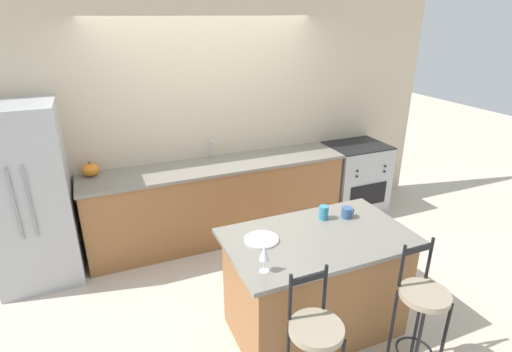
{
  "coord_description": "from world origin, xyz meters",
  "views": [
    {
      "loc": [
        -1.24,
        -3.73,
        2.53
      ],
      "look_at": [
        0.11,
        -0.52,
        1.1
      ],
      "focal_mm": 28.0,
      "sensor_mm": 36.0,
      "label": 1
    }
  ],
  "objects_px": {
    "tumbler_cup": "(324,213)",
    "coffee_mug": "(347,213)",
    "refrigerator": "(29,196)",
    "dinner_plate": "(262,239)",
    "bar_stool_far": "(421,309)",
    "wine_glass": "(264,253)",
    "bar_stool_near": "(315,344)",
    "pumpkin_decoration": "(90,170)",
    "oven_range": "(354,178)"
  },
  "relations": [
    {
      "from": "oven_range",
      "to": "refrigerator",
      "type": "bearing_deg",
      "value": -179.47
    },
    {
      "from": "dinner_plate",
      "to": "oven_range",
      "type": "bearing_deg",
      "value": 38.24
    },
    {
      "from": "oven_range",
      "to": "bar_stool_far",
      "type": "relative_size",
      "value": 0.86
    },
    {
      "from": "refrigerator",
      "to": "bar_stool_far",
      "type": "distance_m",
      "value": 3.57
    },
    {
      "from": "refrigerator",
      "to": "oven_range",
      "type": "xyz_separation_m",
      "value": [
        3.81,
        0.04,
        -0.43
      ]
    },
    {
      "from": "bar_stool_near",
      "to": "refrigerator",
      "type": "bearing_deg",
      "value": 125.83
    },
    {
      "from": "refrigerator",
      "to": "bar_stool_near",
      "type": "xyz_separation_m",
      "value": [
        1.74,
        -2.42,
        -0.29
      ]
    },
    {
      "from": "wine_glass",
      "to": "bar_stool_near",
      "type": "bearing_deg",
      "value": -70.78
    },
    {
      "from": "oven_range",
      "to": "bar_stool_near",
      "type": "xyz_separation_m",
      "value": [
        -2.07,
        -2.45,
        0.14
      ]
    },
    {
      "from": "bar_stool_far",
      "to": "wine_glass",
      "type": "xyz_separation_m",
      "value": [
        -1.01,
        0.45,
        0.44
      ]
    },
    {
      "from": "refrigerator",
      "to": "dinner_plate",
      "type": "relative_size",
      "value": 6.61
    },
    {
      "from": "bar_stool_far",
      "to": "wine_glass",
      "type": "distance_m",
      "value": 1.19
    },
    {
      "from": "pumpkin_decoration",
      "to": "bar_stool_far",
      "type": "bearing_deg",
      "value": -52.5
    },
    {
      "from": "dinner_plate",
      "to": "tumbler_cup",
      "type": "height_order",
      "value": "tumbler_cup"
    },
    {
      "from": "coffee_mug",
      "to": "oven_range",
      "type": "bearing_deg",
      "value": 51.43
    },
    {
      "from": "refrigerator",
      "to": "dinner_plate",
      "type": "height_order",
      "value": "refrigerator"
    },
    {
      "from": "coffee_mug",
      "to": "tumbler_cup",
      "type": "relative_size",
      "value": 1.03
    },
    {
      "from": "oven_range",
      "to": "coffee_mug",
      "type": "relative_size",
      "value": 7.56
    },
    {
      "from": "coffee_mug",
      "to": "refrigerator",
      "type": "bearing_deg",
      "value": 148.85
    },
    {
      "from": "wine_glass",
      "to": "dinner_plate",
      "type": "bearing_deg",
      "value": 68.92
    },
    {
      "from": "bar_stool_near",
      "to": "bar_stool_far",
      "type": "relative_size",
      "value": 1.0
    },
    {
      "from": "oven_range",
      "to": "wine_glass",
      "type": "xyz_separation_m",
      "value": [
        -2.22,
        -2.01,
        0.58
      ]
    },
    {
      "from": "tumbler_cup",
      "to": "coffee_mug",
      "type": "bearing_deg",
      "value": -14.99
    },
    {
      "from": "pumpkin_decoration",
      "to": "dinner_plate",
      "type": "bearing_deg",
      "value": -57.45
    },
    {
      "from": "bar_stool_near",
      "to": "bar_stool_far",
      "type": "bearing_deg",
      "value": -0.61
    },
    {
      "from": "oven_range",
      "to": "bar_stool_far",
      "type": "distance_m",
      "value": 2.75
    },
    {
      "from": "bar_stool_near",
      "to": "coffee_mug",
      "type": "xyz_separation_m",
      "value": [
        0.81,
        0.87,
        0.35
      ]
    },
    {
      "from": "wine_glass",
      "to": "refrigerator",
      "type": "bearing_deg",
      "value": 128.84
    },
    {
      "from": "wine_glass",
      "to": "oven_range",
      "type": "bearing_deg",
      "value": 42.14
    },
    {
      "from": "oven_range",
      "to": "dinner_plate",
      "type": "relative_size",
      "value": 3.43
    },
    {
      "from": "pumpkin_decoration",
      "to": "oven_range",
      "type": "bearing_deg",
      "value": -3.24
    },
    {
      "from": "bar_stool_near",
      "to": "pumpkin_decoration",
      "type": "relative_size",
      "value": 6.29
    },
    {
      "from": "bar_stool_near",
      "to": "tumbler_cup",
      "type": "xyz_separation_m",
      "value": [
        0.61,
        0.93,
        0.36
      ]
    },
    {
      "from": "oven_range",
      "to": "bar_stool_far",
      "type": "bearing_deg",
      "value": -116.26
    },
    {
      "from": "refrigerator",
      "to": "wine_glass",
      "type": "distance_m",
      "value": 2.54
    },
    {
      "from": "tumbler_cup",
      "to": "pumpkin_decoration",
      "type": "bearing_deg",
      "value": 136.23
    },
    {
      "from": "pumpkin_decoration",
      "to": "coffee_mug",
      "type": "bearing_deg",
      "value": -41.64
    },
    {
      "from": "coffee_mug",
      "to": "dinner_plate",
      "type": "bearing_deg",
      "value": -175.86
    },
    {
      "from": "dinner_plate",
      "to": "pumpkin_decoration",
      "type": "bearing_deg",
      "value": 122.55
    },
    {
      "from": "bar_stool_far",
      "to": "pumpkin_decoration",
      "type": "height_order",
      "value": "pumpkin_decoration"
    },
    {
      "from": "bar_stool_near",
      "to": "wine_glass",
      "type": "distance_m",
      "value": 0.64
    },
    {
      "from": "refrigerator",
      "to": "tumbler_cup",
      "type": "relative_size",
      "value": 15.04
    },
    {
      "from": "coffee_mug",
      "to": "wine_glass",
      "type": "bearing_deg",
      "value": -155.85
    },
    {
      "from": "oven_range",
      "to": "pumpkin_decoration",
      "type": "distance_m",
      "value": 3.29
    },
    {
      "from": "dinner_plate",
      "to": "wine_glass",
      "type": "xyz_separation_m",
      "value": [
        -0.14,
        -0.37,
        0.13
      ]
    },
    {
      "from": "bar_stool_near",
      "to": "wine_glass",
      "type": "relative_size",
      "value": 5.39
    },
    {
      "from": "bar_stool_far",
      "to": "dinner_plate",
      "type": "relative_size",
      "value": 4.0
    },
    {
      "from": "bar_stool_far",
      "to": "pumpkin_decoration",
      "type": "relative_size",
      "value": 6.29
    },
    {
      "from": "bar_stool_far",
      "to": "bar_stool_near",
      "type": "bearing_deg",
      "value": 179.39
    },
    {
      "from": "refrigerator",
      "to": "dinner_plate",
      "type": "distance_m",
      "value": 2.36
    }
  ]
}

